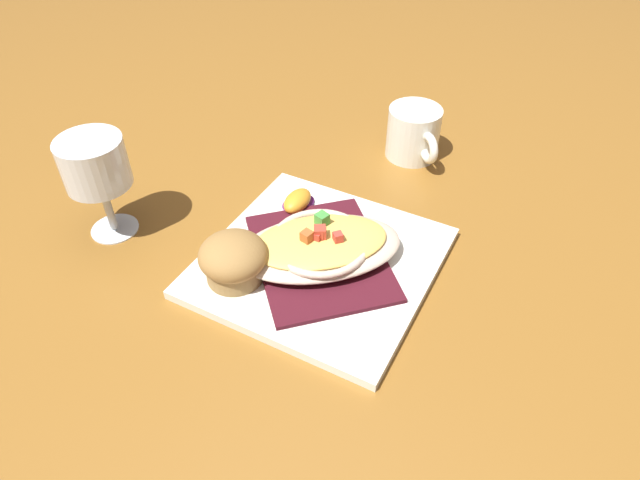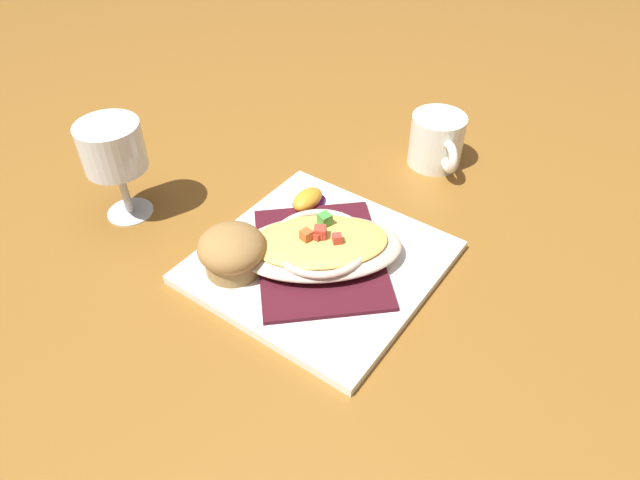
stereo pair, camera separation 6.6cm
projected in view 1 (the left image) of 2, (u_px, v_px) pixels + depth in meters
The scene contains 8 objects.
ground_plane at pixel (320, 266), 0.68m from camera, with size 2.60×2.60×0.00m, color brown.
square_plate at pixel (320, 262), 0.68m from camera, with size 0.26×0.26×0.01m, color white.
folded_napkin at pixel (320, 257), 0.68m from camera, with size 0.15×0.19×0.01m, color #46131D.
gratin_dish at pixel (320, 245), 0.66m from camera, with size 0.21×0.22×0.04m.
muffin at pixel (233, 259), 0.64m from camera, with size 0.08×0.08×0.06m.
orange_garnish at pixel (298, 201), 0.74m from camera, with size 0.04×0.06×0.02m.
coffee_mug at pixel (413, 136), 0.84m from camera, with size 0.10×0.08×0.08m.
stemmed_glass at pixel (95, 168), 0.67m from camera, with size 0.08×0.08×0.13m.
Camera 1 is at (0.30, -0.38, 0.48)m, focal length 31.58 mm.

